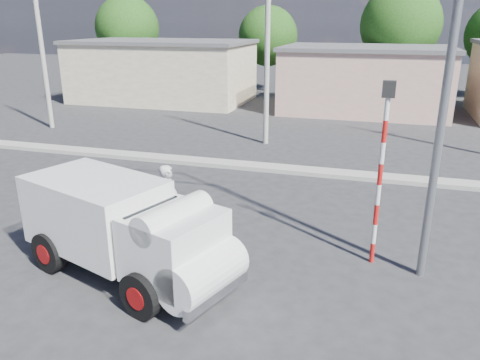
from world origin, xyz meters
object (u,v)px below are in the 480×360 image
(traffic_pole, at_px, (382,160))
(streetlight, at_px, (442,53))
(bicycle, at_px, (171,227))
(truck, at_px, (127,228))
(cyclist, at_px, (170,211))

(traffic_pole, xyz_separation_m, streetlight, (0.94, -0.30, 2.37))
(bicycle, xyz_separation_m, traffic_pole, (5.10, 0.47, 2.12))
(truck, bearing_deg, streetlight, 36.90)
(truck, bearing_deg, cyclist, 103.46)
(truck, relative_size, cyclist, 3.02)
(bicycle, relative_size, traffic_pole, 0.41)
(traffic_pole, bearing_deg, bicycle, -174.72)
(bicycle, bearing_deg, traffic_pole, -99.03)
(truck, relative_size, streetlight, 0.62)
(truck, height_order, cyclist, truck)
(cyclist, bearing_deg, traffic_pole, -99.03)
(truck, xyz_separation_m, cyclist, (0.18, 1.82, -0.28))
(streetlight, bearing_deg, cyclist, -178.37)
(cyclist, bearing_deg, bicycle, -0.00)
(bicycle, distance_m, streetlight, 7.53)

